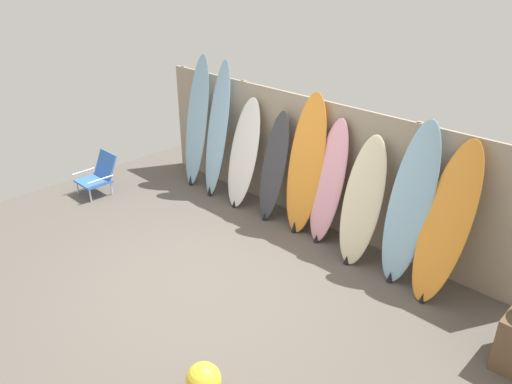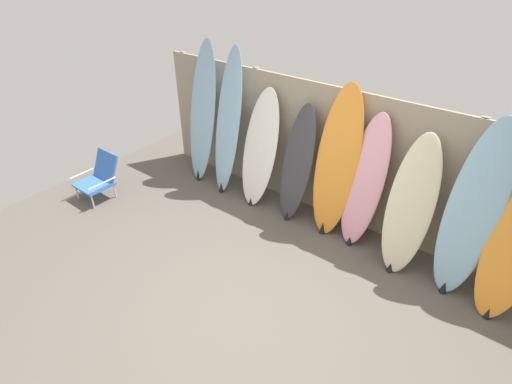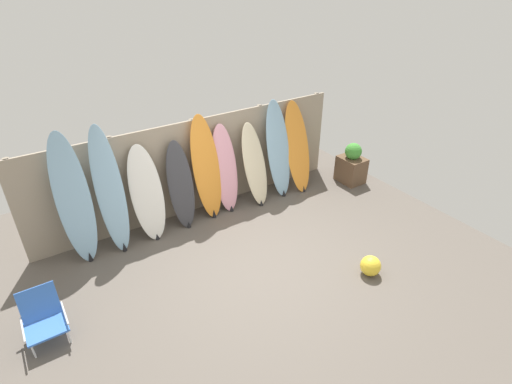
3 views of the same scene
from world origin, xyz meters
name	(u,v)px [view 3 (image 3 of 3)]	position (x,y,z in m)	size (l,w,h in m)	color
ground	(255,262)	(0.00, 0.00, 0.00)	(7.68, 7.68, 0.00)	#5B544C
fence_back	(196,166)	(0.00, 2.01, 0.90)	(6.08, 0.11, 1.80)	gray
surfboard_skyblue_0	(74,201)	(-2.20, 1.70, 1.05)	(0.53, 0.48, 2.12)	#8CB7D6
surfboard_skyblue_1	(110,192)	(-1.66, 1.66, 1.05)	(0.45, 0.52, 2.12)	#8CB7D6
surfboard_white_2	(147,194)	(-1.09, 1.67, 0.82)	(0.56, 0.51, 1.65)	white
surfboard_charcoal_3	(181,186)	(-0.47, 1.66, 0.78)	(0.49, 0.47, 1.59)	#38383D
surfboard_orange_4	(206,168)	(0.07, 1.71, 0.96)	(0.57, 0.49, 1.94)	orange
surfboard_pink_5	(225,169)	(0.45, 1.72, 0.83)	(0.51, 0.49, 1.67)	pink
surfboard_cream_6	(255,165)	(1.05, 1.61, 0.80)	(0.56, 0.60, 1.61)	beige
surfboard_skyblue_7	(278,150)	(1.64, 1.66, 0.96)	(0.52, 0.56, 1.93)	#8CB7D6
surfboard_orange_8	(297,148)	(2.10, 1.62, 0.90)	(0.58, 0.69, 1.82)	orange
beach_chair	(43,316)	(-3.02, 0.30, 0.32)	(0.50, 0.57, 0.64)	silver
planter_box	(351,165)	(3.24, 1.14, 0.38)	(0.45, 0.56, 0.89)	brown
beach_ball	(371,266)	(1.33, -1.20, 0.16)	(0.32, 0.32, 0.32)	yellow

